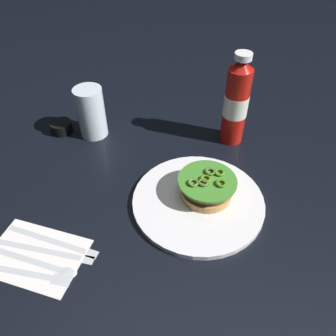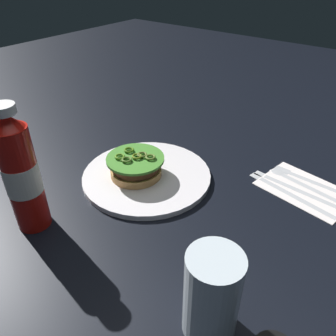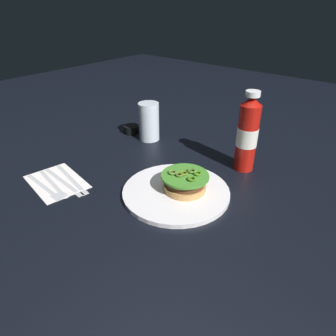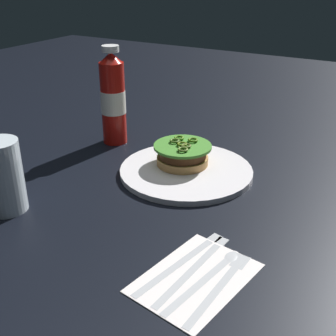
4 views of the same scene
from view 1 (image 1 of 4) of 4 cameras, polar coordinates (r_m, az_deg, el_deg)
name	(u,v)px [view 1 (image 1 of 4)]	position (r m, az deg, el deg)	size (l,w,h in m)	color
ground_plane	(146,185)	(0.80, -3.80, -2.87)	(3.00, 3.00, 0.00)	black
dinner_plate	(198,201)	(0.76, 5.13, -5.66)	(0.29, 0.29, 0.01)	white
burger_sandwich	(207,187)	(0.75, 6.57, -3.22)	(0.13, 0.13, 0.05)	tan
ketchup_bottle	(236,103)	(0.88, 11.46, 10.79)	(0.06, 0.06, 0.24)	#B1140D
water_glass	(91,112)	(0.93, -12.91, 9.17)	(0.08, 0.08, 0.14)	silver
condiment_cup	(61,127)	(0.99, -17.61, 6.63)	(0.06, 0.06, 0.03)	black
napkin	(35,255)	(0.72, -21.55, -13.61)	(0.19, 0.13, 0.00)	white
fork_utensil	(32,274)	(0.70, -22.04, -16.28)	(0.18, 0.03, 0.00)	silver
spoon_utensil	(44,264)	(0.70, -20.24, -15.06)	(0.19, 0.05, 0.00)	silver
steak_knife	(51,251)	(0.71, -19.23, -13.19)	(0.20, 0.03, 0.00)	silver
butter_knife	(57,242)	(0.72, -18.26, -11.80)	(0.20, 0.06, 0.00)	silver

